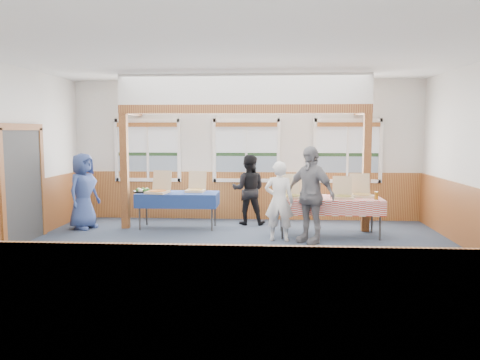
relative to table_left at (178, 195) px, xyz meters
name	(u,v)px	position (x,y,z in m)	size (l,w,h in m)	color
floor	(236,259)	(1.39, -2.36, -0.70)	(8.00, 8.00, 0.00)	#2C3947
ceiling	(235,55)	(1.39, -2.36, 2.50)	(8.00, 8.00, 0.00)	white
wall_back	(246,150)	(1.39, 1.14, 0.90)	(8.00, 8.00, 0.00)	silver
wall_front	(205,186)	(1.39, -5.86, 0.90)	(8.00, 8.00, 0.00)	silver
wainscot_back	(246,196)	(1.39, 1.11, -0.15)	(7.98, 0.05, 1.10)	brown
wainscot_front	(206,308)	(1.39, -5.84, -0.15)	(7.98, 0.05, 1.10)	brown
cased_opening	(22,186)	(-2.57, -1.46, 0.35)	(0.06, 1.30, 2.10)	#343434
window_left	(148,147)	(-0.91, 1.09, 0.98)	(1.56, 0.10, 1.46)	white
window_mid	(246,147)	(1.39, 1.09, 0.98)	(1.56, 0.10, 1.46)	white
window_right	(348,147)	(3.69, 1.09, 0.98)	(1.56, 0.10, 1.46)	white
post_left	(125,172)	(-1.11, -0.06, 0.50)	(0.15, 0.15, 2.40)	#632A16
post_right	(366,173)	(3.89, -0.06, 0.50)	(0.15, 0.15, 2.40)	#632A16
cross_beam	(244,109)	(1.39, -0.06, 1.79)	(5.15, 0.18, 0.18)	#632A16
table_left	(178,195)	(0.00, 0.00, 0.00)	(1.71, 0.80, 0.76)	#343434
table_right	(329,200)	(3.09, -0.54, 0.01)	(2.11, 1.17, 0.76)	#343434
pizza_box_a	(158,190)	(-0.39, -0.11, 0.13)	(0.51, 0.58, 0.46)	#D2BA8C
pizza_box_b	(196,189)	(0.35, 0.16, 0.13)	(0.41, 0.49, 0.42)	#D2BA8C
pizza_box_c	(290,194)	(2.33, -0.64, 0.13)	(0.44, 0.53, 0.45)	#D2BA8C
pizza_box_d	(310,193)	(2.74, -0.35, 0.13)	(0.40, 0.48, 0.42)	#D2BA8C
pizza_box_e	(343,195)	(3.34, -0.62, 0.13)	(0.41, 0.48, 0.41)	#D2BA8C
pizza_box_f	(361,193)	(3.73, -0.40, 0.13)	(0.41, 0.50, 0.44)	#D2BA8C
veggie_tray	(143,191)	(-0.75, 0.00, 0.09)	(0.39, 0.39, 0.09)	black
drink_glass	(376,196)	(3.94, -0.79, 0.14)	(0.07, 0.07, 0.15)	#8B5B17
woman_white	(279,201)	(2.11, -1.04, 0.05)	(0.55, 0.36, 1.50)	white
woman_black	(249,190)	(1.47, 0.49, 0.07)	(0.74, 0.58, 1.53)	black
man_blue	(83,191)	(-1.96, -0.18, 0.10)	(0.78, 0.50, 1.59)	#374C8A
person_grey	(310,195)	(2.66, -1.12, 0.19)	(1.04, 0.43, 1.78)	gray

